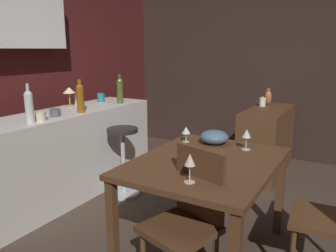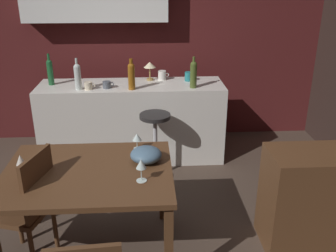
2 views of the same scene
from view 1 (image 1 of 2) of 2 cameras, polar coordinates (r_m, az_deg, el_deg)
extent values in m
plane|color=#47382D|center=(3.01, 2.40, -17.48)|extent=(9.00, 9.00, 0.00)
cube|color=#4C1919|center=(4.02, -25.27, 8.59)|extent=(5.20, 0.10, 2.60)
cube|color=#33231E|center=(5.08, 13.15, 10.14)|extent=(0.10, 4.40, 2.60)
cube|color=#56351E|center=(2.45, 6.57, -6.21)|extent=(1.23, 0.95, 0.04)
cube|color=#56351E|center=(2.37, -9.42, -16.89)|extent=(0.06, 0.06, 0.70)
cube|color=#56351E|center=(3.23, 3.51, -8.32)|extent=(0.06, 0.06, 0.70)
cube|color=#56351E|center=(2.98, 18.50, -10.88)|extent=(0.06, 0.06, 0.70)
cube|color=silver|center=(3.70, -16.51, -4.42)|extent=(2.10, 0.60, 0.90)
cube|color=#56351E|center=(4.30, 16.42, -2.56)|extent=(1.10, 0.44, 0.82)
cube|color=#56351E|center=(2.13, 1.94, -17.24)|extent=(0.50, 0.50, 0.04)
cube|color=#56351E|center=(2.14, 5.43, -9.96)|extent=(0.14, 0.37, 0.48)
cylinder|color=#56351E|center=(2.45, 1.87, -19.34)|extent=(0.04, 0.04, 0.43)
cube|color=#56351E|center=(2.49, 24.94, -14.28)|extent=(0.43, 0.43, 0.04)
cylinder|color=#56351E|center=(2.74, 21.08, -16.71)|extent=(0.04, 0.04, 0.41)
cylinder|color=#262323|center=(3.47, -7.80, -0.71)|extent=(0.32, 0.32, 0.04)
cylinder|color=silver|center=(3.57, -7.63, -6.24)|extent=(0.04, 0.04, 0.69)
cylinder|color=silver|center=(3.70, -7.47, -11.21)|extent=(0.34, 0.34, 0.03)
cylinder|color=silver|center=(2.90, 3.08, -2.68)|extent=(0.06, 0.06, 0.00)
cylinder|color=silver|center=(2.89, 3.09, -1.96)|extent=(0.01, 0.01, 0.07)
cone|color=silver|center=(2.87, 3.11, -0.70)|extent=(0.08, 0.08, 0.06)
cylinder|color=silver|center=(2.04, 3.69, -9.51)|extent=(0.07, 0.07, 0.00)
cylinder|color=silver|center=(2.02, 3.71, -8.10)|extent=(0.01, 0.01, 0.10)
cone|color=silver|center=(1.99, 3.75, -5.72)|extent=(0.07, 0.07, 0.07)
cylinder|color=silver|center=(2.75, 13.13, -3.89)|extent=(0.07, 0.07, 0.00)
cylinder|color=silver|center=(2.73, 13.18, -2.88)|extent=(0.01, 0.01, 0.10)
cone|color=silver|center=(2.71, 13.27, -1.23)|extent=(0.07, 0.07, 0.07)
ellipsoid|color=slate|center=(2.85, 7.89, -1.87)|extent=(0.24, 0.24, 0.12)
cylinder|color=#475623|center=(3.97, -8.18, 5.68)|extent=(0.07, 0.07, 0.26)
sphere|color=#475623|center=(3.95, -8.24, 7.52)|extent=(0.07, 0.07, 0.07)
cylinder|color=#475623|center=(3.95, -8.27, 8.31)|extent=(0.03, 0.03, 0.06)
cylinder|color=silver|center=(3.10, -22.57, 2.68)|extent=(0.07, 0.07, 0.24)
sphere|color=silver|center=(3.08, -22.76, 4.91)|extent=(0.07, 0.07, 0.07)
cylinder|color=silver|center=(3.08, -22.86, 6.01)|extent=(0.03, 0.03, 0.08)
cylinder|color=#8C5114|center=(3.45, -14.73, 4.26)|extent=(0.08, 0.08, 0.25)
sphere|color=#8C5114|center=(3.44, -14.85, 6.32)|extent=(0.08, 0.08, 0.08)
cylinder|color=#8C5114|center=(3.43, -14.90, 7.21)|extent=(0.04, 0.04, 0.06)
cylinder|color=#515660|center=(3.33, -18.74, 2.16)|extent=(0.09, 0.09, 0.08)
torus|color=#515660|center=(3.36, -18.03, 2.38)|extent=(0.05, 0.01, 0.05)
cylinder|color=teal|center=(4.14, -11.40, 4.80)|extent=(0.09, 0.09, 0.10)
torus|color=teal|center=(4.18, -10.89, 4.97)|extent=(0.05, 0.01, 0.05)
cylinder|color=beige|center=(3.17, -20.90, 1.56)|extent=(0.08, 0.08, 0.08)
torus|color=beige|center=(3.21, -20.16, 1.80)|extent=(0.05, 0.01, 0.05)
cylinder|color=white|center=(3.96, -14.98, 4.28)|extent=(0.09, 0.09, 0.11)
torus|color=white|center=(4.00, -14.39, 4.48)|extent=(0.05, 0.01, 0.05)
cylinder|color=#A58447|center=(3.86, -16.36, 3.33)|extent=(0.08, 0.08, 0.02)
cylinder|color=#A58447|center=(3.85, -16.43, 4.44)|extent=(0.02, 0.02, 0.13)
cone|color=beige|center=(3.84, -16.52, 5.90)|extent=(0.14, 0.14, 0.06)
cylinder|color=white|center=(4.38, 15.81, 3.97)|extent=(0.08, 0.08, 0.11)
ellipsoid|color=yellow|center=(4.37, 15.86, 4.82)|extent=(0.01, 0.01, 0.03)
ellipsoid|color=#B26038|center=(4.51, 16.67, 4.69)|extent=(0.10, 0.10, 0.19)
cylinder|color=#B26038|center=(4.50, 16.76, 6.02)|extent=(0.05, 0.05, 0.02)
camera|label=2|loc=(3.05, 63.69, 16.70)|focal=40.31mm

